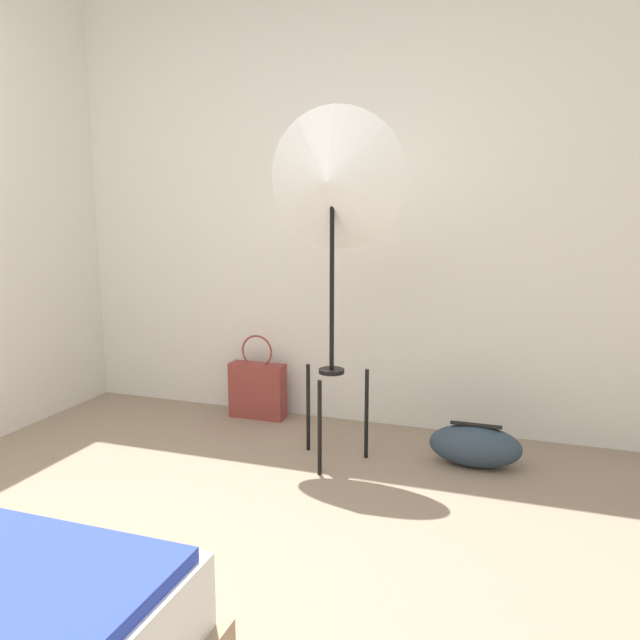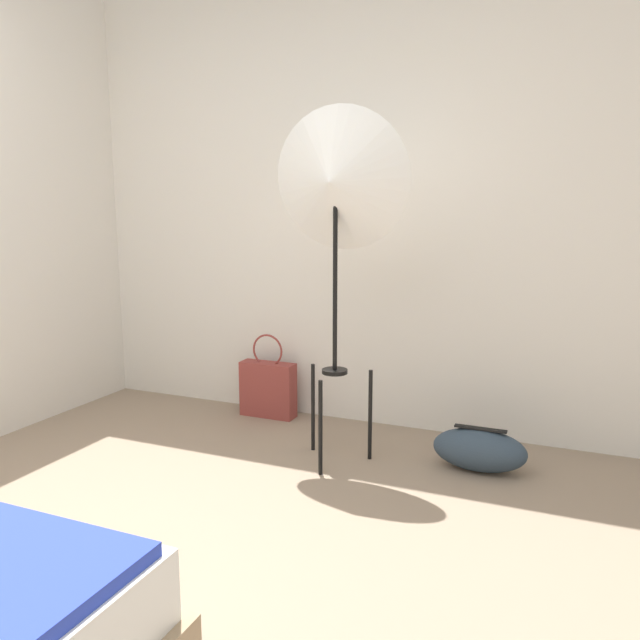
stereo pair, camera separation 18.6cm
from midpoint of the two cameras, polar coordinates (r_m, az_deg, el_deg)
The scene contains 4 objects.
wall_back at distance 3.72m, azimuth -4.18°, elevation 10.99°, with size 8.00×0.05×2.60m.
photo_umbrella at distance 2.95m, azimuth -0.72°, elevation 12.36°, with size 0.68×0.32×1.72m.
tote_bag at distance 3.79m, azimuth -7.14°, elevation -6.30°, with size 0.34×0.11×0.51m.
duffel_bag at distance 3.16m, azimuth 12.34°, elevation -11.20°, with size 0.44×0.21×0.21m.
Camera 1 is at (1.37, -1.15, 1.23)m, focal length 35.00 mm.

